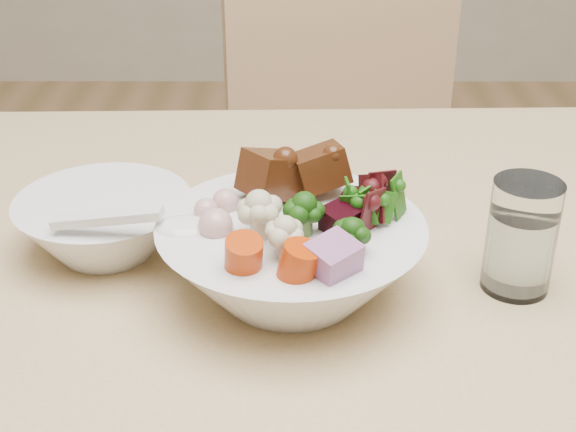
{
  "coord_description": "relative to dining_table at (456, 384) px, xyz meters",
  "views": [
    {
      "loc": [
        -0.22,
        -0.48,
        1.19
      ],
      "look_at": [
        -0.22,
        0.13,
        0.86
      ],
      "focal_mm": 50.0,
      "sensor_mm": 36.0,
      "label": 1
    }
  ],
  "objects": [
    {
      "name": "water_glass",
      "position": [
        0.05,
        0.04,
        0.13
      ],
      "size": [
        0.06,
        0.06,
        0.1
      ],
      "color": "white",
      "rests_on": "dining_table"
    },
    {
      "name": "food_bowl",
      "position": [
        -0.15,
        0.03,
        0.12
      ],
      "size": [
        0.23,
        0.23,
        0.12
      ],
      "color": "white",
      "rests_on": "dining_table"
    },
    {
      "name": "soup_spoon",
      "position": [
        -0.26,
        0.03,
        0.15
      ],
      "size": [
        0.14,
        0.05,
        0.03
      ],
      "rotation": [
        0.0,
        0.0,
        -0.11
      ],
      "color": "white",
      "rests_on": "food_bowl"
    },
    {
      "name": "side_bowl",
      "position": [
        -0.33,
        0.1,
        0.11
      ],
      "size": [
        0.17,
        0.17,
        0.06
      ],
      "primitive_type": null,
      "color": "white",
      "rests_on": "dining_table"
    },
    {
      "name": "chair_far",
      "position": [
        -0.03,
        0.7,
        -0.2
      ],
      "size": [
        0.51,
        0.51,
        0.92
      ],
      "rotation": [
        0.0,
        0.0,
        0.25
      ],
      "color": "tan",
      "rests_on": "ground"
    },
    {
      "name": "dining_table",
      "position": [
        0.0,
        0.0,
        0.0
      ],
      "size": [
        1.72,
        1.0,
        0.8
      ],
      "rotation": [
        0.0,
        0.0,
        0.02
      ],
      "color": "tan",
      "rests_on": "ground"
    }
  ]
}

